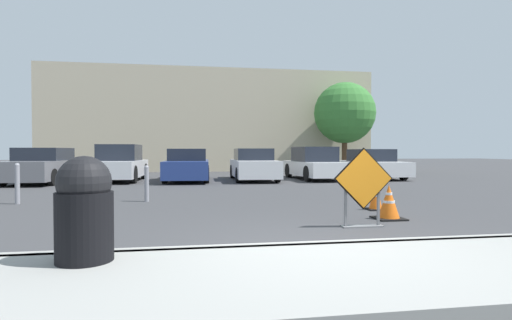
# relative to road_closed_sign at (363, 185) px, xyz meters

# --- Properties ---
(ground_plane) EXTENTS (96.00, 96.00, 0.00)m
(ground_plane) POSITION_rel_road_closed_sign_xyz_m (-1.29, 8.46, -0.70)
(ground_plane) COLOR #3D3D3F
(sidewalk_strip) EXTENTS (28.62, 2.13, 0.14)m
(sidewalk_strip) POSITION_rel_road_closed_sign_xyz_m (-1.29, -2.60, -0.63)
(sidewalk_strip) COLOR #999993
(sidewalk_strip) RESTS_ON ground_plane
(curb_lip) EXTENTS (28.62, 0.20, 0.14)m
(curb_lip) POSITION_rel_road_closed_sign_xyz_m (-1.29, -1.54, -0.63)
(curb_lip) COLOR #999993
(curb_lip) RESTS_ON ground_plane
(road_closed_sign) EXTENTS (1.03, 0.20, 1.33)m
(road_closed_sign) POSITION_rel_road_closed_sign_xyz_m (0.00, 0.00, 0.00)
(road_closed_sign) COLOR black
(road_closed_sign) RESTS_ON ground_plane
(traffic_cone_nearest) EXTENTS (0.53, 0.53, 0.64)m
(traffic_cone_nearest) POSITION_rel_road_closed_sign_xyz_m (0.81, 0.67, -0.39)
(traffic_cone_nearest) COLOR black
(traffic_cone_nearest) RESTS_ON ground_plane
(traffic_cone_second) EXTENTS (0.38, 0.38, 0.62)m
(traffic_cone_second) POSITION_rel_road_closed_sign_xyz_m (1.11, 1.83, -0.40)
(traffic_cone_second) COLOR black
(traffic_cone_second) RESTS_ON ground_plane
(parked_car_nearest) EXTENTS (2.12, 4.56, 1.40)m
(parked_car_nearest) POSITION_rel_road_closed_sign_xyz_m (-8.68, 10.83, -0.04)
(parked_car_nearest) COLOR slate
(parked_car_nearest) RESTS_ON ground_plane
(parked_car_second) EXTENTS (1.96, 4.16, 1.55)m
(parked_car_second) POSITION_rel_road_closed_sign_xyz_m (-5.84, 11.30, 0.01)
(parked_car_second) COLOR silver
(parked_car_second) RESTS_ON ground_plane
(parked_car_third) EXTENTS (1.96, 4.75, 1.37)m
(parked_car_third) POSITION_rel_road_closed_sign_xyz_m (-3.00, 11.12, -0.06)
(parked_car_third) COLOR navy
(parked_car_third) RESTS_ON ground_plane
(parked_car_fourth) EXTENTS (1.85, 4.47, 1.38)m
(parked_car_fourth) POSITION_rel_road_closed_sign_xyz_m (-0.16, 11.00, -0.05)
(parked_car_fourth) COLOR silver
(parked_car_fourth) RESTS_ON ground_plane
(parked_car_fifth) EXTENTS (2.00, 4.56, 1.46)m
(parked_car_fifth) POSITION_rel_road_closed_sign_xyz_m (2.68, 11.16, -0.03)
(parked_car_fifth) COLOR silver
(parked_car_fifth) RESTS_ON ground_plane
(parked_car_sixth) EXTENTS (1.90, 4.45, 1.36)m
(parked_car_sixth) POSITION_rel_road_closed_sign_xyz_m (5.53, 11.38, -0.07)
(parked_car_sixth) COLOR silver
(parked_car_sixth) RESTS_ON ground_plane
(trash_bin) EXTENTS (0.57, 0.57, 1.08)m
(trash_bin) POSITION_rel_road_closed_sign_xyz_m (-3.90, -1.95, -0.02)
(trash_bin) COLOR black
(trash_bin) RESTS_ON sidewalk_strip
(bollard_nearest) EXTENTS (0.12, 0.12, 0.91)m
(bollard_nearest) POSITION_rel_road_closed_sign_xyz_m (-3.94, 4.07, -0.22)
(bollard_nearest) COLOR gray
(bollard_nearest) RESTS_ON ground_plane
(bollard_second) EXTENTS (0.12, 0.12, 0.87)m
(bollard_second) POSITION_rel_road_closed_sign_xyz_m (-5.44, 4.07, -0.24)
(bollard_second) COLOR gray
(bollard_second) RESTS_ON ground_plane
(bollard_third) EXTENTS (0.12, 0.12, 0.98)m
(bollard_third) POSITION_rel_road_closed_sign_xyz_m (-6.95, 4.07, -0.18)
(bollard_third) COLOR gray
(bollard_third) RESTS_ON ground_plane
(building_facade_backdrop) EXTENTS (20.79, 5.00, 6.48)m
(building_facade_backdrop) POSITION_rel_road_closed_sign_xyz_m (-1.53, 21.04, 2.54)
(building_facade_backdrop) COLOR beige
(building_facade_backdrop) RESTS_ON ground_plane
(street_tree_behind_lot) EXTENTS (3.68, 3.68, 5.42)m
(street_tree_behind_lot) POSITION_rel_road_closed_sign_xyz_m (6.30, 16.71, 2.87)
(street_tree_behind_lot) COLOR #513823
(street_tree_behind_lot) RESTS_ON ground_plane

